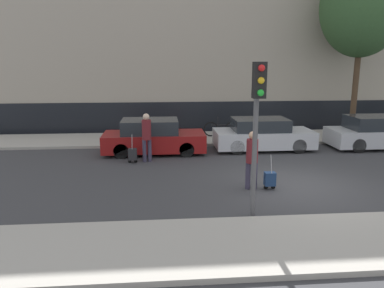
{
  "coord_description": "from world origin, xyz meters",
  "views": [
    {
      "loc": [
        -4.07,
        -10.65,
        3.74
      ],
      "look_at": [
        -2.99,
        1.8,
        0.95
      ],
      "focal_mm": 35.0,
      "sensor_mm": 36.0,
      "label": 1
    }
  ],
  "objects_px": {
    "trolley_right": "(270,179)",
    "parked_bicycle": "(221,129)",
    "parked_car_1": "(262,135)",
    "parked_car_0": "(153,137)",
    "parked_car_2": "(378,133)",
    "traffic_light": "(257,110)",
    "pedestrian_left": "(147,134)",
    "pedestrian_right": "(252,157)",
    "bare_tree_near_crossing": "(363,6)",
    "trolley_left": "(133,154)"
  },
  "relations": [
    {
      "from": "trolley_right",
      "to": "parked_bicycle",
      "type": "bearing_deg",
      "value": 91.76
    },
    {
      "from": "parked_car_1",
      "to": "parked_car_0",
      "type": "bearing_deg",
      "value": -177.18
    },
    {
      "from": "parked_car_2",
      "to": "parked_bicycle",
      "type": "relative_size",
      "value": 2.43
    },
    {
      "from": "parked_car_2",
      "to": "parked_bicycle",
      "type": "xyz_separation_m",
      "value": [
        -6.49,
        2.56,
        -0.17
      ]
    },
    {
      "from": "parked_car_0",
      "to": "traffic_light",
      "type": "distance_m",
      "value": 7.56
    },
    {
      "from": "pedestrian_left",
      "to": "parked_bicycle",
      "type": "xyz_separation_m",
      "value": [
        3.49,
        4.01,
        -0.56
      ]
    },
    {
      "from": "parked_car_2",
      "to": "pedestrian_right",
      "type": "bearing_deg",
      "value": -144.56
    },
    {
      "from": "parked_car_1",
      "to": "traffic_light",
      "type": "distance_m",
      "value": 7.66
    },
    {
      "from": "parked_car_1",
      "to": "pedestrian_right",
      "type": "bearing_deg",
      "value": -108.83
    },
    {
      "from": "pedestrian_left",
      "to": "bare_tree_near_crossing",
      "type": "relative_size",
      "value": 0.21
    },
    {
      "from": "parked_car_1",
      "to": "bare_tree_near_crossing",
      "type": "bearing_deg",
      "value": 24.79
    },
    {
      "from": "pedestrian_left",
      "to": "trolley_right",
      "type": "distance_m",
      "value": 5.14
    },
    {
      "from": "bare_tree_near_crossing",
      "to": "trolley_right",
      "type": "bearing_deg",
      "value": -130.62
    },
    {
      "from": "parked_car_1",
      "to": "pedestrian_right",
      "type": "relative_size",
      "value": 2.39
    },
    {
      "from": "parked_car_0",
      "to": "trolley_left",
      "type": "xyz_separation_m",
      "value": [
        -0.75,
        -1.47,
        -0.33
      ]
    },
    {
      "from": "pedestrian_left",
      "to": "parked_bicycle",
      "type": "relative_size",
      "value": 1.04
    },
    {
      "from": "parked_car_0",
      "to": "pedestrian_right",
      "type": "relative_size",
      "value": 2.37
    },
    {
      "from": "trolley_right",
      "to": "traffic_light",
      "type": "xyz_separation_m",
      "value": [
        -1.0,
        -2.05,
        2.33
      ]
    },
    {
      "from": "pedestrian_left",
      "to": "parked_bicycle",
      "type": "bearing_deg",
      "value": 34.57
    },
    {
      "from": "parked_car_2",
      "to": "trolley_left",
      "type": "bearing_deg",
      "value": -171.38
    },
    {
      "from": "pedestrian_left",
      "to": "parked_bicycle",
      "type": "distance_m",
      "value": 5.35
    },
    {
      "from": "parked_car_0",
      "to": "parked_car_2",
      "type": "relative_size",
      "value": 0.96
    },
    {
      "from": "pedestrian_right",
      "to": "pedestrian_left",
      "type": "bearing_deg",
      "value": -39.04
    },
    {
      "from": "pedestrian_left",
      "to": "pedestrian_right",
      "type": "relative_size",
      "value": 1.05
    },
    {
      "from": "pedestrian_right",
      "to": "parked_car_1",
      "type": "bearing_deg",
      "value": -101.07
    },
    {
      "from": "parked_car_0",
      "to": "trolley_left",
      "type": "height_order",
      "value": "parked_car_0"
    },
    {
      "from": "pedestrian_right",
      "to": "parked_bicycle",
      "type": "xyz_separation_m",
      "value": [
        0.32,
        7.4,
        -0.5
      ]
    },
    {
      "from": "parked_car_1",
      "to": "traffic_light",
      "type": "xyz_separation_m",
      "value": [
        -2.14,
        -7.07,
        2.02
      ]
    },
    {
      "from": "parked_car_0",
      "to": "bare_tree_near_crossing",
      "type": "height_order",
      "value": "bare_tree_near_crossing"
    },
    {
      "from": "pedestrian_left",
      "to": "traffic_light",
      "type": "height_order",
      "value": "traffic_light"
    },
    {
      "from": "parked_car_2",
      "to": "bare_tree_near_crossing",
      "type": "distance_m",
      "value": 6.15
    },
    {
      "from": "pedestrian_left",
      "to": "trolley_right",
      "type": "height_order",
      "value": "pedestrian_left"
    },
    {
      "from": "trolley_right",
      "to": "parked_bicycle",
      "type": "relative_size",
      "value": 0.6
    },
    {
      "from": "pedestrian_left",
      "to": "trolley_right",
      "type": "bearing_deg",
      "value": -57.28
    },
    {
      "from": "trolley_left",
      "to": "parked_bicycle",
      "type": "relative_size",
      "value": 0.61
    },
    {
      "from": "trolley_right",
      "to": "parked_bicycle",
      "type": "xyz_separation_m",
      "value": [
        -0.23,
        7.47,
        0.17
      ]
    },
    {
      "from": "parked_bicycle",
      "to": "pedestrian_right",
      "type": "bearing_deg",
      "value": -92.45
    },
    {
      "from": "pedestrian_left",
      "to": "parked_car_0",
      "type": "bearing_deg",
      "value": 66.58
    },
    {
      "from": "pedestrian_right",
      "to": "traffic_light",
      "type": "height_order",
      "value": "traffic_light"
    },
    {
      "from": "parked_car_2",
      "to": "bare_tree_near_crossing",
      "type": "xyz_separation_m",
      "value": [
        0.13,
        2.53,
        5.61
      ]
    },
    {
      "from": "parked_car_0",
      "to": "trolley_right",
      "type": "relative_size",
      "value": 3.9
    },
    {
      "from": "parked_car_0",
      "to": "trolley_right",
      "type": "xyz_separation_m",
      "value": [
        3.51,
        -4.8,
        -0.34
      ]
    },
    {
      "from": "pedestrian_right",
      "to": "parked_bicycle",
      "type": "relative_size",
      "value": 0.98
    },
    {
      "from": "trolley_left",
      "to": "pedestrian_right",
      "type": "distance_m",
      "value": 4.98
    },
    {
      "from": "pedestrian_right",
      "to": "bare_tree_near_crossing",
      "type": "distance_m",
      "value": 11.41
    },
    {
      "from": "parked_car_2",
      "to": "parked_car_1",
      "type": "bearing_deg",
      "value": 178.77
    },
    {
      "from": "pedestrian_right",
      "to": "bare_tree_near_crossing",
      "type": "xyz_separation_m",
      "value": [
        6.93,
        7.37,
        5.27
      ]
    },
    {
      "from": "parked_car_1",
      "to": "trolley_right",
      "type": "distance_m",
      "value": 5.16
    },
    {
      "from": "parked_car_1",
      "to": "pedestrian_left",
      "type": "relative_size",
      "value": 2.27
    },
    {
      "from": "pedestrian_left",
      "to": "traffic_light",
      "type": "bearing_deg",
      "value": -78.08
    }
  ]
}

